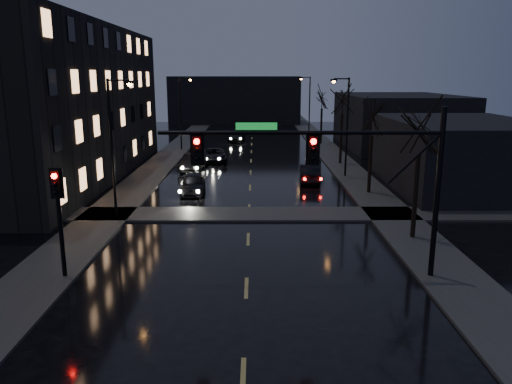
{
  "coord_description": "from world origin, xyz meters",
  "views": [
    {
      "loc": [
        0.32,
        -10.25,
        8.16
      ],
      "look_at": [
        0.39,
        10.91,
        3.2
      ],
      "focal_mm": 35.0,
      "sensor_mm": 36.0,
      "label": 1
    }
  ],
  "objects_px": {
    "oncoming_car_d": "(236,136)",
    "lead_car": "(310,173)",
    "oncoming_car_c": "(215,155)",
    "oncoming_car_a": "(193,184)",
    "oncoming_car_b": "(193,162)"
  },
  "relations": [
    {
      "from": "oncoming_car_b",
      "to": "oncoming_car_d",
      "type": "bearing_deg",
      "value": 88.38
    },
    {
      "from": "oncoming_car_a",
      "to": "lead_car",
      "type": "bearing_deg",
      "value": 19.95
    },
    {
      "from": "oncoming_car_c",
      "to": "oncoming_car_d",
      "type": "height_order",
      "value": "oncoming_car_d"
    },
    {
      "from": "oncoming_car_b",
      "to": "oncoming_car_d",
      "type": "height_order",
      "value": "oncoming_car_b"
    },
    {
      "from": "oncoming_car_c",
      "to": "oncoming_car_d",
      "type": "distance_m",
      "value": 15.18
    },
    {
      "from": "oncoming_car_c",
      "to": "oncoming_car_b",
      "type": "bearing_deg",
      "value": -116.06
    },
    {
      "from": "oncoming_car_d",
      "to": "lead_car",
      "type": "bearing_deg",
      "value": -71.61
    },
    {
      "from": "oncoming_car_d",
      "to": "lead_car",
      "type": "height_order",
      "value": "lead_car"
    },
    {
      "from": "oncoming_car_b",
      "to": "oncoming_car_d",
      "type": "distance_m",
      "value": 19.98
    },
    {
      "from": "oncoming_car_b",
      "to": "oncoming_car_d",
      "type": "relative_size",
      "value": 0.92
    },
    {
      "from": "oncoming_car_a",
      "to": "lead_car",
      "type": "distance_m",
      "value": 9.46
    },
    {
      "from": "lead_car",
      "to": "oncoming_car_a",
      "type": "bearing_deg",
      "value": 27.58
    },
    {
      "from": "oncoming_car_a",
      "to": "oncoming_car_b",
      "type": "relative_size",
      "value": 0.95
    },
    {
      "from": "oncoming_car_d",
      "to": "oncoming_car_a",
      "type": "bearing_deg",
      "value": -90.77
    },
    {
      "from": "oncoming_car_d",
      "to": "oncoming_car_b",
      "type": "bearing_deg",
      "value": -95.62
    }
  ]
}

